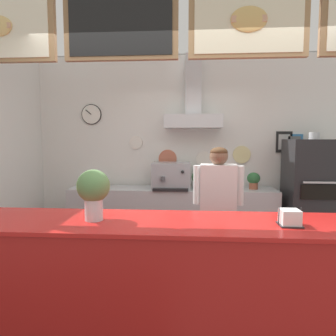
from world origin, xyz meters
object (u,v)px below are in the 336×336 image
object	(u,v)px
potted_basil	(100,180)
napkin_holder	(290,218)
basil_vase	(93,191)
potted_rosemary	(199,178)
pizza_oven	(311,197)
espresso_machine	(171,176)
shop_worker	(218,211)
potted_oregano	(254,180)

from	to	relation	value
potted_basil	napkin_holder	bearing A→B (deg)	-47.90
basil_vase	napkin_holder	bearing A→B (deg)	-1.69
potted_rosemary	basil_vase	xyz separation A→B (m)	(-0.88, -2.30, 0.18)
pizza_oven	napkin_holder	world-z (taller)	pizza_oven
potted_rosemary	espresso_machine	bearing A→B (deg)	-176.09
potted_basil	napkin_holder	xyz separation A→B (m)	(2.10, -2.32, 0.05)
pizza_oven	potted_basil	bearing A→B (deg)	177.75
basil_vase	napkin_holder	distance (m)	1.47
pizza_oven	basil_vase	size ratio (longest dim) A/B	4.43
pizza_oven	potted_rosemary	world-z (taller)	pizza_oven
espresso_machine	potted_rosemary	world-z (taller)	espresso_machine
potted_basil	basil_vase	bearing A→B (deg)	-74.46
shop_worker	napkin_holder	xyz separation A→B (m)	(0.41, -1.16, 0.23)
shop_worker	espresso_machine	xyz separation A→B (m)	(-0.59, 1.15, 0.25)
pizza_oven	potted_rosemary	distance (m)	1.61
shop_worker	basil_vase	size ratio (longest dim) A/B	3.97
espresso_machine	shop_worker	bearing A→B (deg)	-62.78
potted_rosemary	potted_oregano	bearing A→B (deg)	0.69
potted_oregano	basil_vase	world-z (taller)	basil_vase
napkin_holder	potted_oregano	bearing A→B (deg)	84.75
shop_worker	napkin_holder	size ratio (longest dim) A/B	9.51
pizza_oven	espresso_machine	bearing A→B (deg)	176.80
shop_worker	potted_basil	xyz separation A→B (m)	(-1.69, 1.16, 0.18)
shop_worker	napkin_holder	distance (m)	1.25
basil_vase	napkin_holder	xyz separation A→B (m)	(1.46, -0.04, -0.17)
shop_worker	potted_basil	world-z (taller)	shop_worker
pizza_oven	potted_basil	distance (m)	3.11
basil_vase	potted_basil	bearing A→B (deg)	105.54
pizza_oven	shop_worker	xyz separation A→B (m)	(-1.41, -1.04, 0.02)
espresso_machine	potted_basil	bearing A→B (deg)	179.50
pizza_oven	napkin_holder	xyz separation A→B (m)	(-1.00, -2.20, 0.25)
potted_basil	basil_vase	world-z (taller)	basil_vase
espresso_machine	basil_vase	xyz separation A→B (m)	(-0.46, -2.27, 0.15)
pizza_oven	basil_vase	world-z (taller)	pizza_oven
shop_worker	potted_oregano	world-z (taller)	shop_worker
espresso_machine	potted_rosemary	distance (m)	0.42
shop_worker	potted_basil	bearing A→B (deg)	-30.85
pizza_oven	potted_oregano	size ratio (longest dim) A/B	7.03
potted_basil	napkin_holder	world-z (taller)	napkin_holder
potted_rosemary	napkin_holder	xyz separation A→B (m)	(0.58, -2.34, 0.01)
shop_worker	potted_rosemary	size ratio (longest dim) A/B	5.59
espresso_machine	potted_rosemary	size ratio (longest dim) A/B	2.03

